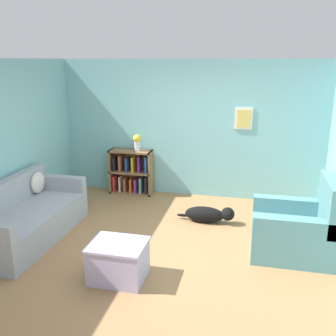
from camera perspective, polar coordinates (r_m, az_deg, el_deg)
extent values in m
plane|color=#997047|center=(5.51, -0.96, -11.69)|extent=(14.00, 14.00, 0.00)
cube|color=#7AB7BC|center=(7.19, 3.34, 5.91)|extent=(5.60, 0.10, 2.60)
cube|color=silver|center=(7.00, 11.45, 7.40)|extent=(0.32, 0.02, 0.40)
cube|color=#DBBC56|center=(6.98, 11.45, 7.39)|extent=(0.24, 0.01, 0.32)
cube|color=#9399A3|center=(5.99, -20.43, -8.09)|extent=(0.92, 2.08, 0.44)
cube|color=#9399A3|center=(6.05, -23.85, -3.86)|extent=(0.16, 2.08, 0.41)
cube|color=#9399A3|center=(6.63, -16.24, -2.19)|extent=(0.92, 0.16, 0.24)
ellipsoid|color=beige|center=(6.55, -19.25, -2.13)|extent=(0.14, 0.36, 0.36)
cube|color=olive|center=(7.59, -8.54, -0.39)|extent=(0.04, 0.31, 0.88)
cube|color=olive|center=(7.34, -2.61, -0.80)|extent=(0.04, 0.31, 0.88)
cube|color=olive|center=(7.59, -5.28, -0.28)|extent=(0.85, 0.02, 0.88)
cube|color=olive|center=(7.58, -5.54, -3.64)|extent=(0.85, 0.31, 0.04)
cube|color=olive|center=(7.45, -5.63, -0.59)|extent=(0.85, 0.31, 0.04)
cube|color=olive|center=(7.34, -5.72, 2.55)|extent=(0.85, 0.31, 0.04)
cube|color=#B22823|center=(7.63, -7.98, -2.29)|extent=(0.05, 0.23, 0.33)
cube|color=black|center=(7.51, -8.02, 0.64)|extent=(0.03, 0.23, 0.26)
cube|color=silver|center=(7.59, -7.16, -2.39)|extent=(0.03, 0.23, 0.32)
cube|color=brown|center=(7.46, -7.16, 0.78)|extent=(0.04, 0.23, 0.32)
cube|color=brown|center=(7.56, -6.42, -2.53)|extent=(0.04, 0.23, 0.30)
cube|color=#234C9E|center=(7.42, -6.18, 0.56)|extent=(0.03, 0.23, 0.27)
cube|color=orange|center=(7.53, -5.55, -2.67)|extent=(0.03, 0.23, 0.28)
cube|color=gold|center=(7.38, -5.25, 0.61)|extent=(0.04, 0.23, 0.30)
cube|color=#7A2D84|center=(7.50, -4.83, -2.69)|extent=(0.05, 0.23, 0.29)
cube|color=#7A2D84|center=(7.34, -4.31, 0.58)|extent=(0.03, 0.23, 0.31)
cube|color=#60939E|center=(7.46, -4.05, -2.62)|extent=(0.04, 0.23, 0.33)
cube|color=#234C9E|center=(7.30, -3.21, 0.53)|extent=(0.04, 0.23, 0.31)
cube|color=black|center=(7.42, -3.20, -2.57)|extent=(0.05, 0.23, 0.36)
cube|color=slate|center=(5.49, 18.28, -10.08)|extent=(1.07, 0.93, 0.45)
cube|color=slate|center=(5.35, 23.53, -4.98)|extent=(0.18, 0.93, 0.65)
cube|color=slate|center=(5.01, 18.96, -8.52)|extent=(1.07, 0.18, 0.22)
cube|color=slate|center=(5.70, 18.27, -5.43)|extent=(1.07, 0.18, 0.22)
cube|color=#ADA3CC|center=(4.70, -7.58, -13.87)|extent=(0.64, 0.53, 0.47)
cube|color=#BBB0DC|center=(4.59, -7.68, -11.48)|extent=(0.67, 0.55, 0.03)
ellipsoid|color=black|center=(6.22, 5.58, -7.06)|extent=(0.65, 0.24, 0.27)
sphere|color=black|center=(6.17, 9.09, -6.94)|extent=(0.22, 0.22, 0.22)
ellipsoid|color=black|center=(6.33, 2.24, -7.20)|extent=(0.20, 0.05, 0.05)
cylinder|color=silver|center=(7.28, -4.71, 3.33)|extent=(0.12, 0.12, 0.18)
sphere|color=yellow|center=(7.24, -4.73, 4.52)|extent=(0.15, 0.15, 0.15)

